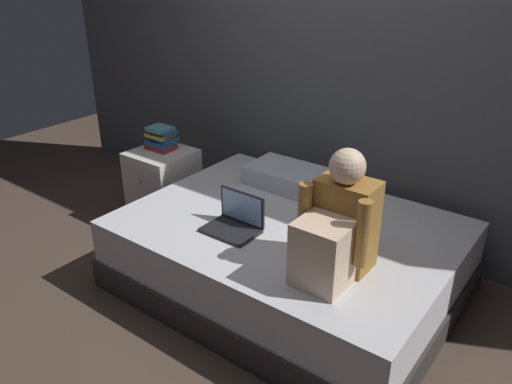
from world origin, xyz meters
name	(u,v)px	position (x,y,z in m)	size (l,w,h in m)	color
ground_plane	(234,297)	(0.00, 0.00, 0.00)	(8.00, 8.00, 0.00)	#47382D
wall_back	(341,51)	(0.00, 1.20, 1.35)	(5.60, 0.10, 2.70)	#4C4F54
bed	(288,255)	(0.20, 0.30, 0.23)	(2.00, 1.50, 0.47)	#332D2B
nightstand	(164,186)	(-1.10, 0.47, 0.29)	(0.44, 0.46, 0.58)	beige
person_sitting	(337,229)	(0.67, 0.00, 0.72)	(0.39, 0.44, 0.66)	olive
laptop	(235,221)	(-0.01, 0.04, 0.52)	(0.32, 0.23, 0.22)	black
pillow	(288,176)	(-0.12, 0.75, 0.53)	(0.56, 0.36, 0.13)	silver
book_stack	(161,139)	(-1.13, 0.52, 0.66)	(0.22, 0.17, 0.18)	#9E2D28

